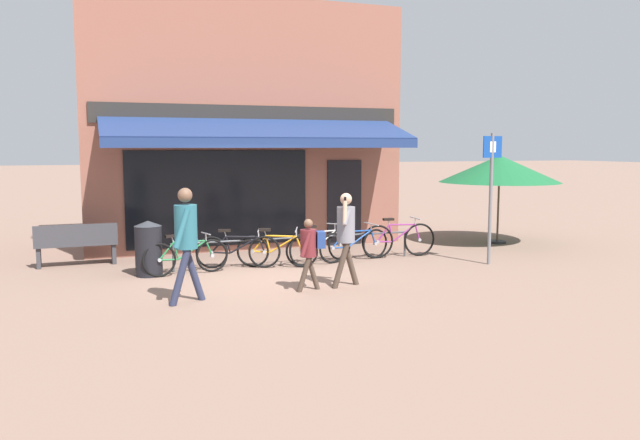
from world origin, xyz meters
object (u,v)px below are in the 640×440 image
(pedestrian_adult, at_px, (346,229))
(pedestrian_second_adult, at_px, (186,233))
(bicycle_purple, at_px, (399,239))
(bicycle_blue, at_px, (354,244))
(cafe_parasol, at_px, (499,169))
(park_bench, at_px, (77,244))
(bicycle_orange, at_px, (277,250))
(bicycle_silver, at_px, (321,246))
(litter_bin, at_px, (149,248))
(pedestrian_child, at_px, (310,246))
(parking_sign, at_px, (491,185))
(bicycle_green, at_px, (186,256))
(bicycle_black, at_px, (238,251))

(pedestrian_adult, relative_size, pedestrian_second_adult, 0.91)
(pedestrian_adult, bearing_deg, bicycle_purple, -129.52)
(bicycle_blue, height_order, cafe_parasol, cafe_parasol)
(pedestrian_second_adult, height_order, park_bench, pedestrian_second_adult)
(bicycle_orange, relative_size, bicycle_silver, 0.95)
(litter_bin, bearing_deg, bicycle_blue, 0.63)
(bicycle_orange, height_order, cafe_parasol, cafe_parasol)
(pedestrian_adult, xyz_separation_m, pedestrian_child, (-0.69, -0.08, -0.25))
(bicycle_silver, distance_m, cafe_parasol, 5.45)
(pedestrian_second_adult, bearing_deg, cafe_parasol, -160.70)
(cafe_parasol, bearing_deg, litter_bin, -172.91)
(bicycle_silver, bearing_deg, parking_sign, -45.23)
(litter_bin, bearing_deg, bicycle_purple, 1.43)
(pedestrian_second_adult, distance_m, park_bench, 4.25)
(bicycle_green, height_order, pedestrian_second_adult, pedestrian_second_adult)
(bicycle_green, bearing_deg, bicycle_orange, -6.59)
(bicycle_blue, xyz_separation_m, pedestrian_adult, (-1.11, -2.18, 0.66))
(bicycle_black, height_order, bicycle_purple, bicycle_purple)
(pedestrian_adult, relative_size, pedestrian_child, 1.34)
(bicycle_silver, xyz_separation_m, pedestrian_adult, (-0.38, -2.24, 0.65))
(cafe_parasol, bearing_deg, parking_sign, -129.43)
(bicycle_blue, distance_m, park_bench, 5.73)
(bicycle_orange, xyz_separation_m, litter_bin, (-2.50, 0.07, 0.17))
(bicycle_green, relative_size, bicycle_orange, 1.07)
(bicycle_purple, height_order, park_bench, bicycle_purple)
(bicycle_black, relative_size, pedestrian_adult, 0.99)
(bicycle_blue, bearing_deg, bicycle_purple, -7.08)
(pedestrian_adult, relative_size, litter_bin, 1.57)
(bicycle_green, bearing_deg, cafe_parasol, 0.07)
(bicycle_orange, relative_size, bicycle_blue, 0.90)
(bicycle_black, relative_size, park_bench, 1.02)
(pedestrian_adult, xyz_separation_m, park_bench, (-4.43, 3.65, -0.55))
(litter_bin, bearing_deg, bicycle_orange, -1.58)
(bicycle_blue, relative_size, pedestrian_child, 1.41)
(pedestrian_child, bearing_deg, litter_bin, -31.47)
(bicycle_green, bearing_deg, bicycle_black, 5.85)
(bicycle_silver, height_order, bicycle_blue, bicycle_silver)
(bicycle_silver, xyz_separation_m, bicycle_blue, (0.73, -0.06, -0.01))
(litter_bin, height_order, parking_sign, parking_sign)
(bicycle_orange, xyz_separation_m, bicycle_silver, (1.01, 0.17, 0.01))
(litter_bin, xyz_separation_m, parking_sign, (6.73, -1.27, 1.12))
(pedestrian_child, bearing_deg, bicycle_orange, -80.72)
(bicycle_orange, distance_m, pedestrian_child, 2.19)
(bicycle_silver, relative_size, parking_sign, 0.61)
(pedestrian_adult, relative_size, park_bench, 1.03)
(bicycle_purple, bearing_deg, bicycle_green, -173.30)
(bicycle_green, bearing_deg, pedestrian_child, -58.10)
(litter_bin, xyz_separation_m, cafe_parasol, (8.66, 1.08, 1.35))
(pedestrian_second_adult, bearing_deg, bicycle_silver, -145.28)
(pedestrian_second_adult, distance_m, cafe_parasol, 9.00)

